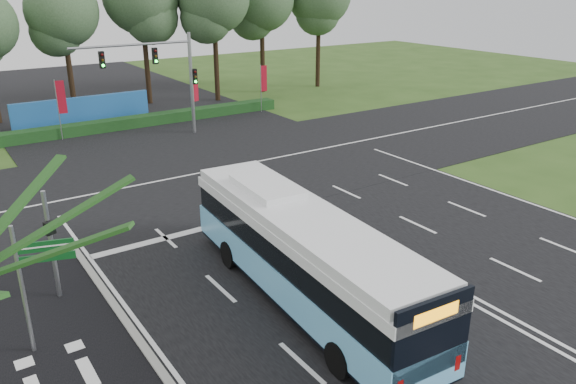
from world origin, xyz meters
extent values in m
plane|color=#2D4B19|center=(0.00, 0.00, 0.00)|extent=(120.00, 120.00, 0.00)
cube|color=black|center=(0.00, 0.00, 0.02)|extent=(20.00, 120.00, 0.04)
cube|color=black|center=(0.00, 12.00, 0.03)|extent=(120.00, 14.00, 0.05)
cube|color=gray|center=(-10.10, -3.00, 0.06)|extent=(0.25, 18.00, 0.12)
cube|color=#6AC2F7|center=(-4.58, -2.21, 1.08)|extent=(3.38, 12.31, 1.11)
cube|color=black|center=(-4.58, -2.21, 0.58)|extent=(3.35, 12.25, 0.30)
cube|color=black|center=(-4.58, -2.21, 2.10)|extent=(3.26, 12.12, 0.96)
cube|color=white|center=(-4.58, -2.21, 2.71)|extent=(3.38, 12.31, 0.35)
cube|color=white|center=(-4.58, -2.21, 3.06)|extent=(3.29, 11.82, 0.35)
cube|color=white|center=(-4.41, 0.32, 3.37)|extent=(1.83, 3.15, 0.25)
cube|color=black|center=(-5.00, -8.22, 2.15)|extent=(2.46, 0.29, 2.23)
cube|color=orange|center=(-5.01, -8.26, 2.86)|extent=(1.42, 0.16, 0.35)
cylinder|color=black|center=(-5.53, 1.31, 0.53)|extent=(0.36, 1.07, 1.05)
cylinder|color=black|center=(-3.16, 1.14, 0.53)|extent=(0.36, 1.07, 1.05)
cylinder|color=black|center=(-6.04, -5.97, 0.53)|extent=(0.36, 1.07, 1.05)
cylinder|color=black|center=(-3.67, -6.14, 0.53)|extent=(0.36, 1.07, 1.05)
cylinder|color=gray|center=(-11.46, 2.66, 1.97)|extent=(0.16, 0.16, 3.94)
cube|color=black|center=(-11.46, 2.48, 2.70)|extent=(0.37, 0.30, 0.45)
sphere|color=#19F233|center=(-11.46, 2.38, 2.70)|extent=(0.16, 0.16, 0.16)
cylinder|color=gray|center=(-12.84, -0.11, 2.05)|extent=(0.12, 0.12, 4.09)
cube|color=#0C4419|center=(-12.10, -0.35, 3.38)|extent=(1.48, 0.52, 0.31)
cube|color=#0C4419|center=(-12.10, -0.35, 3.02)|extent=(1.48, 0.52, 0.23)
cube|color=white|center=(-12.10, -0.38, 3.38)|extent=(1.37, 0.44, 0.04)
cylinder|color=gray|center=(-6.36, 23.75, 2.07)|extent=(0.06, 0.06, 4.14)
cube|color=maroon|center=(-6.06, 23.71, 2.94)|extent=(0.55, 0.12, 2.21)
cylinder|color=gray|center=(3.19, 22.93, 1.92)|extent=(0.06, 0.06, 3.83)
cube|color=maroon|center=(3.45, 23.04, 2.72)|extent=(0.49, 0.24, 2.04)
cylinder|color=gray|center=(9.48, 23.51, 1.95)|extent=(0.06, 0.06, 3.89)
cube|color=maroon|center=(9.76, 23.49, 2.77)|extent=(0.52, 0.08, 2.08)
cylinder|color=gray|center=(2.00, 20.50, 3.50)|extent=(0.24, 0.24, 7.00)
cylinder|color=gray|center=(-2.00, 20.50, 6.40)|extent=(8.00, 0.16, 0.16)
cube|color=black|center=(-0.50, 20.50, 5.60)|extent=(0.32, 0.28, 1.05)
cube|color=black|center=(-4.00, 20.50, 5.60)|extent=(0.32, 0.28, 1.05)
cube|color=black|center=(2.25, 20.50, 4.00)|extent=(0.32, 0.28, 1.05)
cube|color=#133613|center=(0.00, 24.50, 0.40)|extent=(22.00, 1.20, 0.80)
cube|color=#1D59A1|center=(-4.00, 27.00, 1.10)|extent=(10.00, 0.30, 2.20)
cylinder|color=black|center=(-3.36, 32.10, 3.83)|extent=(0.44, 0.44, 7.65)
sphere|color=#334E2D|center=(-3.36, 32.10, 8.05)|extent=(5.64, 5.64, 5.64)
cylinder|color=black|center=(3.11, 32.07, 4.30)|extent=(0.44, 0.44, 8.59)
cylinder|color=black|center=(8.71, 29.86, 4.26)|extent=(0.44, 0.44, 8.51)
cylinder|color=black|center=(14.38, 31.23, 4.11)|extent=(0.44, 0.44, 8.23)
cylinder|color=black|center=(20.60, 30.61, 4.27)|extent=(0.44, 0.44, 8.54)
camera|label=1|loc=(-14.34, -15.79, 10.33)|focal=35.00mm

